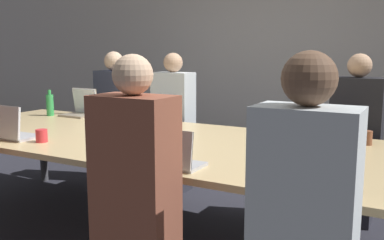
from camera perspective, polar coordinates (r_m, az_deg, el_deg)
The scene contains 19 objects.
ground_plane at distance 3.48m, azimuth -3.59°, elevation -15.30°, with size 24.00×24.00×0.00m, color #2D2D38.
curtain_wall at distance 5.36m, azimuth 10.40°, elevation 8.56°, with size 12.00×0.06×2.80m.
conference_table at distance 3.24m, azimuth -3.72°, elevation -3.41°, with size 4.34×1.56×0.78m.
laptop_far_midleft at distance 4.00m, azimuth -5.89°, elevation 0.59°, with size 0.35×0.23×0.23m.
person_far_midleft at distance 4.41m, azimuth -2.48°, elevation -0.67°, with size 0.40×0.24×1.43m.
laptop_far_right at distance 3.38m, azimuth 18.52°, elevation -1.33°, with size 0.31×0.25×0.25m.
person_far_right at distance 3.79m, azimuth 20.90°, elevation -2.89°, with size 0.40×0.24×1.42m.
cup_far_right at distance 3.28m, azimuth 22.28°, elevation -2.21°, with size 0.08×0.08×0.10m.
laptop_near_left at distance 3.51m, azimuth -23.03°, elevation -1.16°, with size 0.34×0.25×0.26m.
cup_near_left at distance 3.32m, azimuth -19.42°, elevation -1.99°, with size 0.08×0.08×0.09m.
laptop_near_right at distance 2.22m, azimuth 16.63°, elevation -6.54°, with size 0.31×0.25×0.24m.
person_near_right at distance 1.82m, azimuth 14.50°, elevation -15.05°, with size 0.40×0.24×1.44m.
laptop_far_left at distance 4.59m, azimuth -14.47°, elevation 1.59°, with size 0.32×0.27×0.28m.
person_far_left at distance 4.87m, azimuth -10.18°, elevation 0.25°, with size 0.40×0.24×1.44m.
bottle_far_left at distance 4.66m, azimuth -18.41°, elevation 1.97°, with size 0.07×0.07×0.27m.
laptop_near_midright at distance 2.44m, azimuth -2.87°, elevation -4.86°, with size 0.33×0.23×0.23m.
person_near_midright at distance 2.17m, azimuth -7.55°, elevation -11.06°, with size 0.40×0.24×1.42m.
stapler at distance 3.01m, azimuth -4.87°, elevation -3.05°, with size 0.11×0.15×0.05m.
notebook at distance 3.31m, azimuth -9.94°, elevation -2.28°, with size 0.18×0.15×0.02m.
Camera 1 is at (1.71, -2.67, 1.43)m, focal length 40.00 mm.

